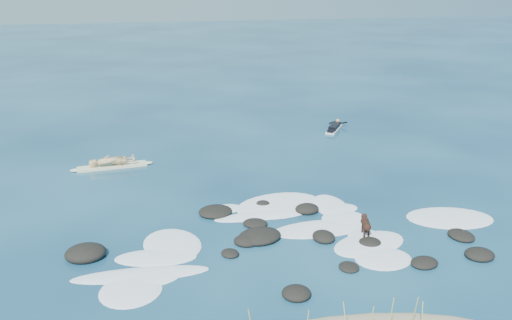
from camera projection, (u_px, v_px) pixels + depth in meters
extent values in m
plane|color=#0A2642|center=(273.00, 220.00, 19.98)|extent=(160.00, 160.00, 0.00)
cylinder|color=#8E9B4B|center=(414.00, 316.00, 13.20)|extent=(0.05, 0.31, 1.20)
cylinder|color=#8E9B4B|center=(390.00, 319.00, 13.08)|extent=(0.05, 0.16, 1.23)
cylinder|color=#8E9B4B|center=(422.00, 316.00, 13.64)|extent=(0.10, 0.21, 0.71)
ellipsoid|color=black|center=(263.00, 204.00, 21.27)|extent=(0.61, 0.57, 0.21)
ellipsoid|color=black|center=(370.00, 242.00, 18.24)|extent=(0.74, 0.70, 0.24)
ellipsoid|color=black|center=(260.00, 236.00, 18.58)|extent=(1.76, 1.60, 0.39)
ellipsoid|color=black|center=(324.00, 237.00, 18.57)|extent=(0.74, 0.90, 0.33)
ellipsoid|color=black|center=(307.00, 209.00, 20.68)|extent=(1.04, 0.97, 0.37)
ellipsoid|color=black|center=(255.00, 223.00, 19.61)|extent=(1.09, 1.03, 0.23)
ellipsoid|color=black|center=(215.00, 212.00, 20.50)|extent=(1.48, 1.41, 0.33)
ellipsoid|color=black|center=(480.00, 255.00, 17.42)|extent=(1.08, 1.02, 0.32)
ellipsoid|color=black|center=(424.00, 263.00, 16.96)|extent=(1.08, 0.98, 0.26)
ellipsoid|color=black|center=(461.00, 235.00, 18.69)|extent=(0.92, 1.08, 0.27)
ellipsoid|color=black|center=(247.00, 241.00, 18.29)|extent=(1.01, 0.96, 0.32)
ellipsoid|color=black|center=(230.00, 253.00, 17.55)|extent=(0.72, 0.77, 0.20)
ellipsoid|color=black|center=(349.00, 267.00, 16.77)|extent=(0.69, 0.76, 0.16)
ellipsoid|color=black|center=(296.00, 293.00, 15.34)|extent=(0.99, 0.99, 0.33)
ellipsoid|color=black|center=(86.00, 253.00, 17.41)|extent=(1.34, 1.24, 0.50)
ellipsoid|color=white|center=(320.00, 229.00, 19.30)|extent=(3.47, 1.49, 0.12)
ellipsoid|color=white|center=(279.00, 205.00, 21.23)|extent=(3.88, 3.13, 0.12)
ellipsoid|color=white|center=(141.00, 275.00, 16.41)|extent=(4.01, 0.97, 0.12)
ellipsoid|color=white|center=(383.00, 259.00, 17.32)|extent=(1.85, 1.58, 0.12)
ellipsoid|color=white|center=(264.00, 215.00, 20.36)|extent=(3.66, 1.01, 0.12)
ellipsoid|color=white|center=(172.00, 244.00, 18.21)|extent=(2.28, 2.72, 0.12)
ellipsoid|color=white|center=(345.00, 220.00, 20.01)|extent=(1.69, 1.63, 0.12)
ellipsoid|color=white|center=(369.00, 244.00, 18.24)|extent=(3.02, 2.38, 0.12)
ellipsoid|color=white|center=(131.00, 291.00, 15.60)|extent=(2.30, 2.37, 0.12)
ellipsoid|color=white|center=(338.00, 209.00, 20.91)|extent=(1.57, 1.05, 0.12)
ellipsoid|color=white|center=(450.00, 218.00, 20.14)|extent=(3.39, 2.49, 0.12)
ellipsoid|color=white|center=(154.00, 278.00, 16.22)|extent=(1.79, 1.30, 0.12)
ellipsoid|color=white|center=(224.00, 209.00, 20.87)|extent=(1.54, 1.09, 0.12)
ellipsoid|color=white|center=(156.00, 258.00, 17.37)|extent=(2.64, 1.43, 0.12)
ellipsoid|color=white|center=(331.00, 206.00, 21.13)|extent=(1.29, 2.36, 0.12)
ellipsoid|color=white|center=(364.00, 235.00, 18.84)|extent=(1.10, 0.90, 0.12)
cube|color=beige|center=(112.00, 166.00, 25.26)|extent=(3.05, 0.97, 0.10)
ellipsoid|color=beige|center=(146.00, 163.00, 25.71)|extent=(0.64, 0.41, 0.11)
ellipsoid|color=beige|center=(77.00, 170.00, 24.81)|extent=(0.64, 0.41, 0.11)
imported|color=tan|center=(110.00, 144.00, 24.93)|extent=(0.55, 0.76, 1.95)
cube|color=silver|center=(334.00, 129.00, 31.18)|extent=(1.58, 2.09, 0.08)
ellipsoid|color=silver|center=(339.00, 124.00, 32.14)|extent=(0.47, 0.54, 0.08)
cube|color=black|center=(334.00, 126.00, 31.13)|extent=(1.05, 1.33, 0.22)
sphere|color=tan|center=(338.00, 121.00, 31.78)|extent=(0.31, 0.31, 0.23)
cylinder|color=black|center=(333.00, 122.00, 32.04)|extent=(0.55, 0.18, 0.25)
cylinder|color=black|center=(343.00, 123.00, 31.86)|extent=(0.38, 0.50, 0.25)
cube|color=black|center=(331.00, 130.00, 30.49)|extent=(0.57, 0.64, 0.14)
cylinder|color=black|center=(366.00, 224.00, 18.61)|extent=(0.37, 0.58, 0.26)
sphere|color=black|center=(365.00, 221.00, 18.84)|extent=(0.33, 0.33, 0.27)
sphere|color=black|center=(367.00, 227.00, 18.38)|extent=(0.30, 0.30, 0.25)
sphere|color=black|center=(364.00, 216.00, 18.96)|extent=(0.23, 0.23, 0.20)
cone|color=black|center=(363.00, 215.00, 19.07)|extent=(0.13, 0.14, 0.10)
cone|color=black|center=(363.00, 214.00, 18.92)|extent=(0.10, 0.08, 0.10)
cone|color=black|center=(366.00, 214.00, 18.92)|extent=(0.10, 0.08, 0.10)
cylinder|color=black|center=(362.00, 229.00, 18.87)|extent=(0.08, 0.08, 0.35)
cylinder|color=black|center=(367.00, 229.00, 18.87)|extent=(0.08, 0.08, 0.35)
cylinder|color=black|center=(364.00, 234.00, 18.52)|extent=(0.08, 0.08, 0.35)
cylinder|color=black|center=(368.00, 234.00, 18.52)|extent=(0.08, 0.08, 0.35)
cylinder|color=black|center=(368.00, 228.00, 18.25)|extent=(0.10, 0.26, 0.15)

